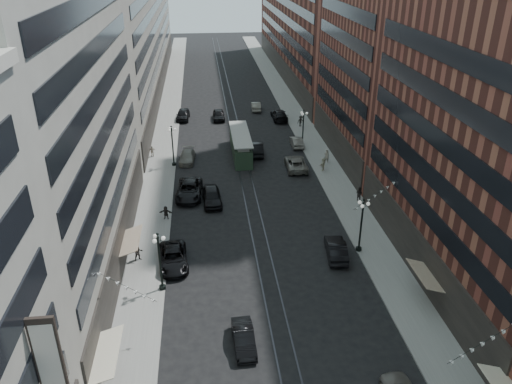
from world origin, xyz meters
name	(u,v)px	position (x,y,z in m)	size (l,w,h in m)	color
ground	(240,150)	(0.00, 60.00, 0.00)	(220.00, 220.00, 0.00)	black
sidewalk_west	(166,129)	(-11.00, 70.00, 0.07)	(4.00, 180.00, 0.15)	gray
sidewalk_east	(301,125)	(11.00, 70.00, 0.07)	(4.00, 180.00, 0.15)	gray
rail_west	(230,128)	(-0.70, 70.00, 0.01)	(0.12, 180.00, 0.02)	#2D2D33
rail_east	(239,127)	(0.70, 70.00, 0.01)	(0.12, 180.00, 0.02)	#2D2D33
building_west_mid	(54,118)	(-17.00, 33.00, 14.00)	(8.00, 36.00, 28.00)	#A19D8F
building_west_far	(136,23)	(-17.00, 96.00, 13.00)	(8.00, 90.00, 26.00)	#A19D8F
building_east_mid	(481,146)	(17.00, 28.00, 12.00)	(8.00, 30.00, 24.00)	brown
building_east_far	(300,20)	(17.00, 105.00, 12.00)	(8.00, 72.00, 24.00)	brown
lamppost_sw_far	(160,260)	(-9.20, 28.00, 3.10)	(1.03, 1.14, 5.52)	black
lamppost_sw_mid	(173,144)	(-9.20, 55.00, 3.10)	(1.03, 1.14, 5.52)	black
lamppost_se_far	(361,224)	(9.20, 32.00, 3.10)	(1.03, 1.14, 5.52)	black
lamppost_se_mid	(303,127)	(9.20, 60.00, 3.10)	(1.03, 1.14, 5.52)	black
streetcar	(241,145)	(0.00, 58.08, 1.45)	(2.52, 11.38, 3.15)	#253B27
car_2	(173,258)	(-8.40, 31.66, 0.77)	(2.56, 5.55, 1.54)	black
car_5	(244,338)	(-2.90, 20.63, 0.70)	(1.48, 4.26, 1.40)	black
pedestrian_2	(138,252)	(-11.63, 32.62, 1.01)	(0.84, 0.46, 1.72)	black
car_7	(189,190)	(-7.08, 45.66, 0.87)	(2.88, 6.24, 1.73)	black
car_8	(187,157)	(-7.44, 56.37, 0.70)	(1.97, 4.85, 1.41)	slate
car_9	(183,115)	(-8.40, 75.05, 0.88)	(2.07, 5.15, 1.75)	black
car_10	(336,249)	(6.80, 31.42, 0.81)	(1.71, 4.91, 1.62)	black
car_11	(296,163)	(6.80, 52.31, 0.79)	(2.61, 5.65, 1.57)	slate
car_12	(279,115)	(7.81, 73.26, 0.85)	(2.38, 5.87, 1.70)	black
car_13	(219,115)	(-2.37, 74.35, 0.82)	(1.95, 4.84, 1.65)	black
car_14	(256,106)	(4.50, 79.08, 0.74)	(1.57, 4.51, 1.49)	slate
pedestrian_5	(166,213)	(-9.50, 40.31, 0.90)	(1.38, 0.40, 1.49)	black
pedestrian_6	(152,151)	(-12.27, 58.38, 0.96)	(0.95, 0.43, 1.61)	beige
pedestrian_7	(359,194)	(12.32, 42.28, 0.99)	(0.82, 0.45, 1.69)	black
pedestrian_8	(327,156)	(11.24, 53.68, 1.09)	(0.69, 0.45, 1.88)	#9D9482
pedestrian_9	(301,121)	(10.65, 68.92, 1.04)	(1.15, 0.47, 1.78)	black
car_extra_0	(296,142)	(8.40, 60.45, 0.71)	(1.51, 4.33, 1.43)	slate
car_extra_1	(256,149)	(2.20, 57.96, 0.84)	(1.78, 5.12, 1.69)	black
car_extra_2	(212,196)	(-4.50, 43.66, 0.88)	(2.09, 5.18, 1.77)	black
pedestrian_extra_1	(323,164)	(10.19, 51.19, 1.00)	(1.58, 0.45, 1.70)	#BDB79C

